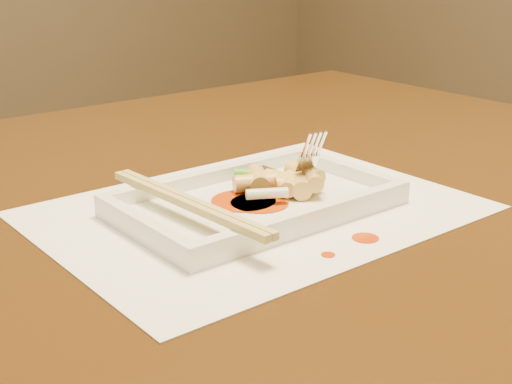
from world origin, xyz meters
TOP-DOWN VIEW (x-y plane):
  - table at (0.00, 0.00)m, footprint 1.40×0.90m
  - placemat at (0.08, -0.08)m, footprint 0.40×0.30m
  - sauce_splatter_a at (0.11, -0.19)m, footprint 0.02×0.02m
  - sauce_splatter_b at (0.06, -0.20)m, footprint 0.01×0.01m
  - plate_base at (0.08, -0.08)m, footprint 0.26×0.16m
  - plate_rim_far at (0.08, -0.00)m, footprint 0.26×0.01m
  - plate_rim_near at (0.08, -0.15)m, footprint 0.26×0.01m
  - plate_rim_left at (-0.04, -0.08)m, footprint 0.01×0.14m
  - plate_rim_right at (0.20, -0.08)m, footprint 0.01×0.14m
  - veg_piece at (0.11, -0.04)m, footprint 0.04×0.03m
  - scallion_white at (0.08, -0.09)m, footprint 0.04×0.03m
  - scallion_green at (0.12, -0.06)m, footprint 0.06×0.07m
  - chopstick_a at (-0.00, -0.08)m, footprint 0.02×0.22m
  - chopstick_b at (0.01, -0.08)m, footprint 0.02×0.22m
  - fork at (0.15, -0.06)m, footprint 0.09×0.10m
  - sauce_blob_0 at (0.07, -0.07)m, footprint 0.06×0.06m
  - sauce_blob_1 at (0.08, -0.08)m, footprint 0.06×0.06m
  - rice_cake_0 at (0.12, -0.08)m, footprint 0.03×0.05m
  - rice_cake_1 at (0.10, -0.06)m, footprint 0.05×0.03m
  - rice_cake_2 at (0.14, -0.09)m, footprint 0.04×0.05m
  - rice_cake_3 at (0.12, -0.09)m, footprint 0.05×0.03m
  - rice_cake_4 at (0.13, -0.09)m, footprint 0.05×0.05m
  - rice_cake_5 at (0.14, -0.08)m, footprint 0.02×0.04m
  - rice_cake_6 at (0.12, -0.08)m, footprint 0.05×0.04m
  - rice_cake_7 at (0.10, -0.05)m, footprint 0.04×0.05m

SIDE VIEW (x-z plane):
  - table at x=0.00m, z-range 0.27..1.02m
  - placemat at x=0.08m, z-range 0.75..0.75m
  - sauce_splatter_a at x=0.11m, z-range 0.75..0.75m
  - sauce_splatter_b at x=0.06m, z-range 0.75..0.75m
  - plate_base at x=0.08m, z-range 0.75..0.76m
  - sauce_blob_0 at x=0.07m, z-range 0.76..0.76m
  - sauce_blob_1 at x=0.08m, z-range 0.76..0.76m
  - plate_rim_far at x=0.08m, z-range 0.76..0.77m
  - plate_rim_near at x=0.08m, z-range 0.76..0.77m
  - plate_rim_left at x=-0.04m, z-range 0.76..0.77m
  - plate_rim_right at x=0.20m, z-range 0.76..0.77m
  - veg_piece at x=0.11m, z-range 0.76..0.77m
  - rice_cake_0 at x=0.12m, z-range 0.76..0.78m
  - rice_cake_1 at x=0.10m, z-range 0.76..0.78m
  - rice_cake_3 at x=0.12m, z-range 0.76..0.78m
  - rice_cake_4 at x=0.13m, z-range 0.76..0.78m
  - rice_cake_6 at x=0.12m, z-range 0.76..0.78m
  - rice_cake_7 at x=0.10m, z-range 0.76..0.78m
  - scallion_white at x=0.08m, z-range 0.77..0.78m
  - scallion_green at x=0.12m, z-range 0.77..0.78m
  - rice_cake_2 at x=0.14m, z-range 0.77..0.78m
  - rice_cake_5 at x=0.14m, z-range 0.77..0.78m
  - chopstick_a at x=0.00m, z-range 0.77..0.78m
  - chopstick_b at x=0.01m, z-range 0.77..0.78m
  - fork at x=0.15m, z-range 0.76..0.90m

